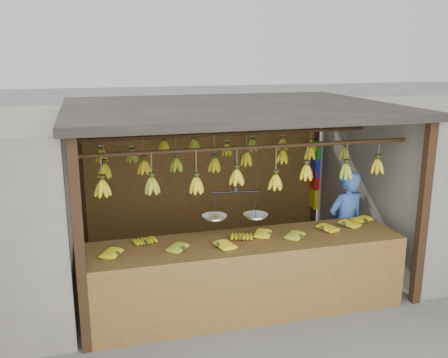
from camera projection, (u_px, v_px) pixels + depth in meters
name	position (u px, v px, depth m)	size (l,w,h in m)	color
ground	(230.00, 271.00, 7.20)	(80.00, 80.00, 0.00)	#5B5B57
stall	(223.00, 132.00, 7.02)	(4.30, 3.30, 2.40)	black
counter	(249.00, 259.00, 5.84)	(3.82, 0.87, 0.96)	brown
hanging_bananas	(230.00, 161.00, 6.80)	(3.64, 2.24, 0.40)	gold
balance_scale	(235.00, 213.00, 5.91)	(0.77, 0.37, 0.83)	black
vendor	(345.00, 225.00, 6.84)	(0.56, 0.37, 1.53)	#3359A5
bag_bundles	(315.00, 174.00, 8.72)	(0.08, 0.26, 1.21)	#199926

